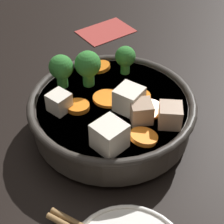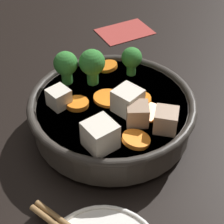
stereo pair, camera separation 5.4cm
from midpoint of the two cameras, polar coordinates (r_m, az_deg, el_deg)
ground_plane at (r=0.57m, az=-2.74°, el=-2.97°), size 3.00×3.00×0.00m
stirfry_bowl at (r=0.54m, az=-2.92°, el=0.17°), size 0.24×0.24×0.11m
napkin at (r=0.81m, az=-2.89°, el=12.14°), size 0.11×0.08×0.00m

